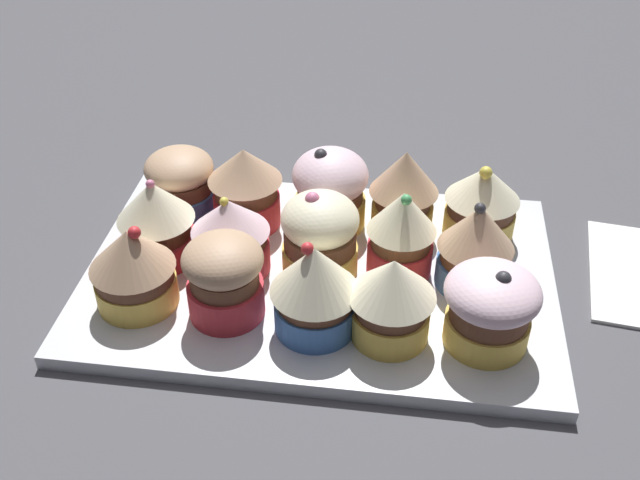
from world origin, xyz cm
name	(u,v)px	position (x,y,z in cm)	size (l,w,h in cm)	color
ground_plane	(320,294)	(0.00, 0.00, -1.50)	(180.00, 180.00, 3.00)	#4C4C51
baking_tray	(320,275)	(0.00, 0.00, 0.60)	(37.54, 24.76, 1.20)	silver
cupcake_0	(482,201)	(-12.77, -6.61, 4.63)	(6.25, 6.25, 7.03)	#EFC651
cupcake_1	(404,191)	(-6.23, -6.16, 5.36)	(5.81, 5.81, 7.86)	#EFC651
cupcake_2	(326,188)	(0.40, -6.54, 4.80)	(6.46, 6.46, 7.46)	#EFC651
cupcake_3	(245,185)	(7.15, -5.63, 5.06)	(6.33, 6.33, 7.36)	#D1333D
cupcake_4	(181,182)	(13.19, -6.57, 4.30)	(6.01, 6.01, 6.07)	#477AC6
cupcake_5	(476,243)	(-12.03, -0.21, 4.92)	(5.89, 5.89, 7.57)	#477AC6
cupcake_6	(401,232)	(-6.30, -0.73, 5.08)	(5.46, 5.46, 7.83)	#D1333D
cupcake_7	(315,231)	(0.41, -0.37, 4.73)	(6.11, 6.11, 7.41)	#EFC651
cupcake_8	(231,234)	(7.00, 0.68, 4.55)	(6.24, 6.24, 6.82)	#D1333D
cupcake_9	(158,217)	(13.23, -0.40, 4.91)	(6.22, 6.22, 7.45)	#D1333D
cupcake_10	(490,306)	(-12.87, 6.38, 4.50)	(6.76, 6.76, 6.60)	#EFC651
cupcake_11	(392,297)	(-6.00, 6.74, 4.86)	(6.26, 6.26, 6.94)	#EFC651
cupcake_12	(315,287)	(-0.52, 6.59, 5.03)	(6.51, 6.51, 7.62)	#477AC6
cupcake_13	(224,277)	(6.27, 5.89, 4.65)	(5.96, 5.96, 6.70)	#D1333D
cupcake_14	(133,267)	(13.29, 5.65, 4.64)	(6.41, 6.41, 7.05)	#EFC651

